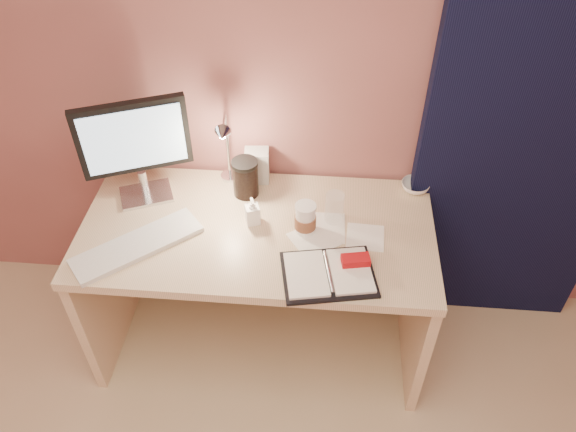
# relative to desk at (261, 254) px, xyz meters

# --- Properties ---
(room) EXTENTS (3.50, 3.50, 3.50)m
(room) POSITION_rel_desk_xyz_m (0.95, 0.24, 0.63)
(room) COLOR #C6B28E
(room) RESTS_ON ground
(desk) EXTENTS (1.40, 0.70, 0.73)m
(desk) POSITION_rel_desk_xyz_m (0.00, 0.00, 0.00)
(desk) COLOR beige
(desk) RESTS_ON ground
(monitor) EXTENTS (0.41, 0.22, 0.45)m
(monitor) POSITION_rel_desk_xyz_m (-0.49, 0.08, 0.50)
(monitor) COLOR silver
(monitor) RESTS_ON desk
(keyboard) EXTENTS (0.47, 0.43, 0.02)m
(keyboard) POSITION_rel_desk_xyz_m (-0.44, -0.22, 0.24)
(keyboard) COLOR white
(keyboard) RESTS_ON desk
(planner) EXTENTS (0.37, 0.31, 0.05)m
(planner) POSITION_rel_desk_xyz_m (0.30, -0.30, 0.24)
(planner) COLOR black
(planner) RESTS_ON desk
(paper_a) EXTENTS (0.18, 0.18, 0.00)m
(paper_a) POSITION_rel_desk_xyz_m (0.26, -0.05, 0.23)
(paper_a) COLOR white
(paper_a) RESTS_ON desk
(paper_b) EXTENTS (0.15, 0.15, 0.00)m
(paper_b) POSITION_rel_desk_xyz_m (0.43, -0.09, 0.23)
(paper_b) COLOR white
(paper_b) RESTS_ON desk
(paper_c) EXTENTS (0.22, 0.22, 0.00)m
(paper_c) POSITION_rel_desk_xyz_m (0.23, -0.12, 0.23)
(paper_c) COLOR white
(paper_c) RESTS_ON desk
(coffee_cup) EXTENTS (0.08, 0.08, 0.14)m
(coffee_cup) POSITION_rel_desk_xyz_m (0.19, -0.08, 0.29)
(coffee_cup) COLOR white
(coffee_cup) RESTS_ON desk
(clear_cup) EXTENTS (0.07, 0.07, 0.13)m
(clear_cup) POSITION_rel_desk_xyz_m (0.30, -0.00, 0.29)
(clear_cup) COLOR white
(clear_cup) RESTS_ON desk
(bowl) EXTENTS (0.15, 0.15, 0.04)m
(bowl) POSITION_rel_desk_xyz_m (0.64, 0.22, 0.24)
(bowl) COLOR white
(bowl) RESTS_ON desk
(lotion_bottle) EXTENTS (0.07, 0.07, 0.12)m
(lotion_bottle) POSITION_rel_desk_xyz_m (-0.02, -0.04, 0.29)
(lotion_bottle) COLOR white
(lotion_bottle) RESTS_ON desk
(dark_jar) EXTENTS (0.11, 0.11, 0.15)m
(dark_jar) POSITION_rel_desk_xyz_m (-0.07, 0.13, 0.30)
(dark_jar) COLOR black
(dark_jar) RESTS_ON desk
(product_box) EXTENTS (0.11, 0.09, 0.15)m
(product_box) POSITION_rel_desk_xyz_m (-0.03, 0.23, 0.30)
(product_box) COLOR silver
(product_box) RESTS_ON desk
(desk_lamp) EXTENTS (0.09, 0.22, 0.35)m
(desk_lamp) POSITION_rel_desk_xyz_m (-0.16, 0.15, 0.45)
(desk_lamp) COLOR silver
(desk_lamp) RESTS_ON desk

